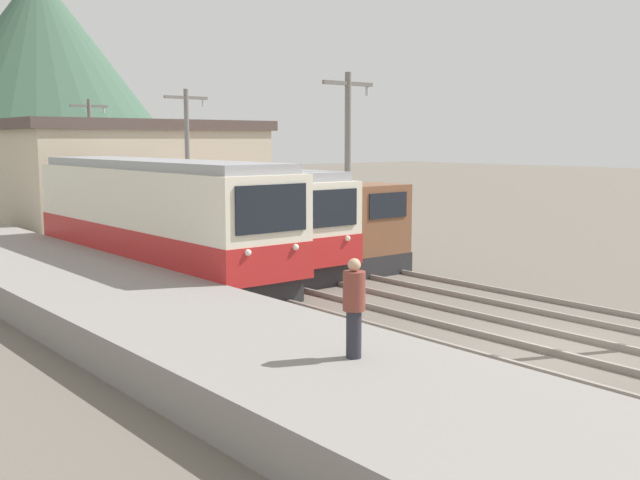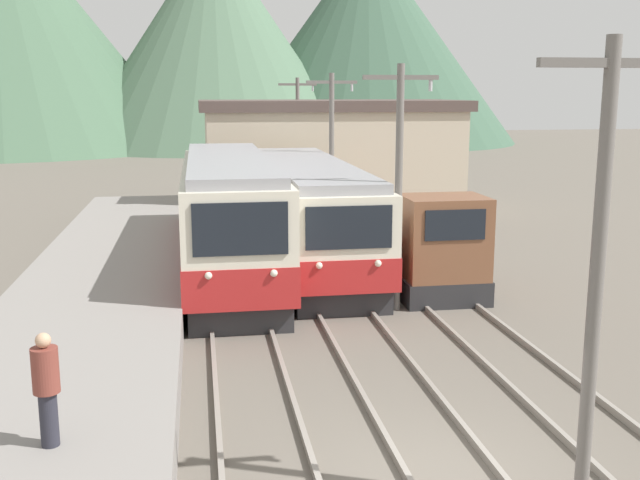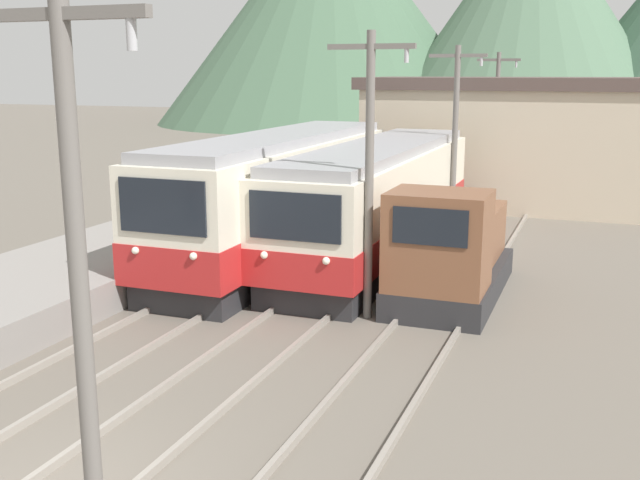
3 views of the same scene
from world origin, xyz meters
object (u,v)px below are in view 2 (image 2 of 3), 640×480
object	(u,v)px
commuter_train_center	(310,216)
catenary_mast_mid	(399,179)
person_on_platform	(46,385)
shunting_locomotive	(426,248)
commuter_train_left	(229,221)
catenary_mast_far	(332,150)
catenary_mast_near	(598,264)
catenary_mast_distant	(298,135)

from	to	relation	value
commuter_train_center	catenary_mast_mid	size ratio (longest dim) A/B	2.09
person_on_platform	shunting_locomotive	bearing A→B (deg)	50.43
commuter_train_left	person_on_platform	xyz separation A→B (m)	(-3.15, -13.23, -0.02)
commuter_train_left	catenary_mast_far	bearing A→B (deg)	51.70
catenary_mast_near	catenary_mast_distant	xyz separation A→B (m)	(0.00, 30.29, 0.00)
catenary_mast_near	person_on_platform	size ratio (longest dim) A/B	3.87
shunting_locomotive	person_on_platform	size ratio (longest dim) A/B	3.39
commuter_train_left	catenary_mast_near	size ratio (longest dim) A/B	2.00
commuter_train_left	catenary_mast_distant	xyz separation A→B (m)	(4.31, 15.55, 1.82)
catenary_mast_mid	catenary_mast_far	distance (m)	10.10
commuter_train_center	catenary_mast_distant	size ratio (longest dim) A/B	2.09
catenary_mast_distant	person_on_platform	world-z (taller)	catenary_mast_distant
catenary_mast_far	catenary_mast_distant	xyz separation A→B (m)	(0.00, 10.10, 0.00)
catenary_mast_near	catenary_mast_mid	distance (m)	10.10
commuter_train_left	person_on_platform	world-z (taller)	commuter_train_left
person_on_platform	commuter_train_center	bearing A→B (deg)	67.77
commuter_train_left	catenary_mast_mid	size ratio (longest dim) A/B	2.00
commuter_train_center	person_on_platform	xyz separation A→B (m)	(-5.95, -14.57, 0.13)
catenary_mast_near	catenary_mast_far	bearing A→B (deg)	90.00
shunting_locomotive	commuter_train_left	bearing A→B (deg)	157.57
shunting_locomotive	catenary_mast_near	size ratio (longest dim) A/B	0.88
catenary_mast_far	person_on_platform	distance (m)	20.20
catenary_mast_near	catenary_mast_mid	xyz separation A→B (m)	(0.00, 10.10, 0.00)
catenary_mast_mid	catenary_mast_far	size ratio (longest dim) A/B	1.00
catenary_mast_far	catenary_mast_distant	world-z (taller)	same
catenary_mast_near	catenary_mast_distant	world-z (taller)	same
shunting_locomotive	catenary_mast_distant	world-z (taller)	catenary_mast_distant
catenary_mast_far	person_on_platform	xyz separation A→B (m)	(-7.46, -18.69, -1.83)
commuter_train_left	catenary_mast_mid	distance (m)	6.59
commuter_train_left	catenary_mast_mid	world-z (taller)	catenary_mast_mid
shunting_locomotive	catenary_mast_distant	xyz separation A→B (m)	(-1.49, 17.95, 2.39)
commuter_train_center	catenary_mast_mid	world-z (taller)	catenary_mast_mid
person_on_platform	catenary_mast_far	bearing A→B (deg)	68.23
commuter_train_center	person_on_platform	bearing A→B (deg)	-112.23
catenary_mast_near	catenary_mast_mid	bearing A→B (deg)	90.00
catenary_mast_distant	commuter_train_center	bearing A→B (deg)	-96.06
commuter_train_left	catenary_mast_far	xyz separation A→B (m)	(4.31, 5.46, 1.82)
catenary_mast_mid	catenary_mast_near	bearing A→B (deg)	-90.00
catenary_mast_far	catenary_mast_near	bearing A→B (deg)	-90.00
person_on_platform	catenary_mast_mid	bearing A→B (deg)	49.02
commuter_train_left	person_on_platform	distance (m)	13.60
catenary_mast_mid	person_on_platform	xyz separation A→B (m)	(-7.46, -8.59, -1.83)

